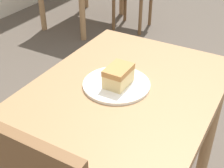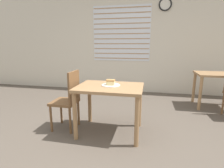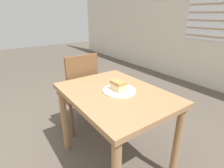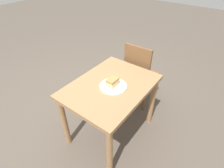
% 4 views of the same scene
% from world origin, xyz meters
% --- Properties ---
extents(ground_plane, '(14.00, 14.00, 0.00)m').
position_xyz_m(ground_plane, '(0.00, 0.00, 0.00)').
color(ground_plane, brown).
extents(dining_table_near, '(0.95, 0.70, 0.72)m').
position_xyz_m(dining_table_near, '(0.06, 0.51, 0.61)').
color(dining_table_near, '#9E754C').
rests_on(dining_table_near, ground_plane).
extents(chair_near_window, '(0.37, 0.37, 0.93)m').
position_xyz_m(chair_near_window, '(-0.60, 0.50, 0.50)').
color(chair_near_window, brown).
rests_on(chair_near_window, ground_plane).
extents(plate, '(0.27, 0.27, 0.01)m').
position_xyz_m(plate, '(0.06, 0.55, 0.73)').
color(plate, white).
rests_on(plate, dining_table_near).
extents(cake_slice, '(0.12, 0.08, 0.08)m').
position_xyz_m(cake_slice, '(0.06, 0.54, 0.78)').
color(cake_slice, '#E5CC89').
rests_on(cake_slice, plate).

